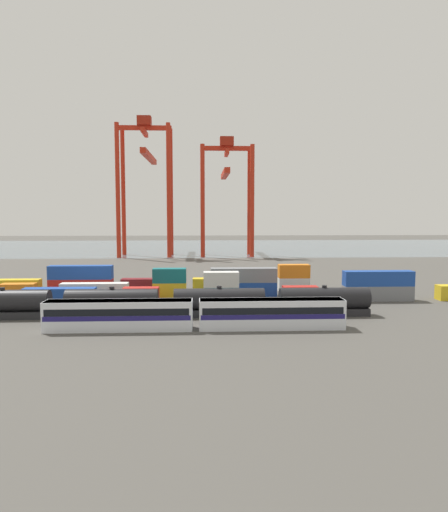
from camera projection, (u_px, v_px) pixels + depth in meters
name	position (u px, v px, depth m)	size (l,w,h in m)	color
ground_plane	(211.00, 272.00, 123.80)	(420.00, 420.00, 0.00)	#4C4944
harbour_water	(207.00, 247.00, 217.56)	(400.00, 110.00, 0.01)	slate
passenger_train	(196.00, 313.00, 62.29)	(39.04, 3.14, 3.90)	silver
freight_tank_row	(166.00, 302.00, 69.72)	(60.22, 3.08, 4.54)	#232326
shipping_container_0	(60.00, 296.00, 80.59)	(12.10, 2.44, 2.60)	#1C4299
shipping_container_1	(141.00, 295.00, 81.21)	(6.04, 2.44, 2.60)	#AD211C
shipping_container_2	(221.00, 294.00, 81.83)	(6.04, 2.44, 2.60)	#146066
shipping_container_3	(221.00, 279.00, 81.60)	(6.04, 2.44, 2.60)	silver
shipping_container_4	(300.00, 294.00, 82.45)	(6.04, 2.44, 2.60)	#AD211C
shipping_container_5	(378.00, 293.00, 83.08)	(12.10, 2.44, 2.60)	slate
shipping_container_6	(378.00, 278.00, 82.85)	(12.10, 2.44, 2.60)	#1C4299
shipping_container_8	(19.00, 291.00, 85.72)	(6.04, 2.44, 2.60)	orange
shipping_container_9	(95.00, 290.00, 86.34)	(12.10, 2.44, 2.60)	silver
shipping_container_10	(170.00, 290.00, 86.95)	(6.04, 2.44, 2.60)	gold
shipping_container_11	(169.00, 275.00, 86.72)	(6.04, 2.44, 2.60)	#146066
shipping_container_12	(244.00, 289.00, 87.57)	(12.10, 2.44, 2.60)	#1C4299
shipping_container_13	(244.00, 275.00, 87.34)	(12.10, 2.44, 2.60)	slate
shipping_container_14	(8.00, 286.00, 91.08)	(12.10, 2.44, 2.60)	gold
shipping_container_15	(81.00, 286.00, 91.70)	(12.10, 2.44, 2.60)	#AD211C
shipping_container_16	(81.00, 272.00, 91.47)	(12.10, 2.44, 2.60)	#1C4299
shipping_container_17	(153.00, 285.00, 92.33)	(12.10, 2.44, 2.60)	maroon
shipping_container_18	(224.00, 285.00, 92.96)	(12.10, 2.44, 2.60)	gold
shipping_container_19	(294.00, 284.00, 93.58)	(6.04, 2.44, 2.60)	silver
shipping_container_20	(294.00, 271.00, 93.35)	(6.04, 2.44, 2.60)	orange
gantry_crane_west	(146.00, 172.00, 171.69)	(19.03, 40.08, 49.26)	red
gantry_crane_central	(226.00, 184.00, 172.70)	(18.93, 33.24, 42.33)	red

